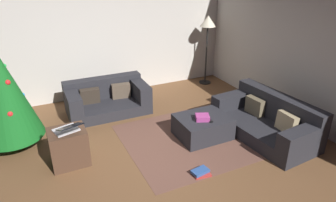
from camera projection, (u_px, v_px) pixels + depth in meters
The scene contains 14 objects.
ground_plane at pixel (149, 175), 4.30m from camera, with size 6.40×6.40×0.00m, color brown.
rear_partition at pixel (89, 36), 6.32m from camera, with size 6.40×0.12×2.60m, color beige.
corner_partition at pixel (326, 57), 4.99m from camera, with size 0.12×6.40×2.60m, color beige.
couch_left at pixel (107, 99), 6.03m from camera, with size 1.55×0.89×0.62m.
couch_right at pixel (268, 121), 5.19m from camera, with size 1.02×1.82×0.68m.
ottoman at pixel (203, 127), 5.17m from camera, with size 0.85×0.69×0.36m, color #26262B.
gift_box at pixel (202, 117), 5.00m from camera, with size 0.22×0.19×0.08m, color #B23F8C.
tv_remote at pixel (209, 120), 4.99m from camera, with size 0.05×0.16×0.02m, color black.
christmas_tree at pixel (4, 94), 4.60m from camera, with size 0.96×0.96×1.73m.
side_table at pixel (69, 147), 4.45m from camera, with size 0.52×0.44×0.55m, color #4C3323.
laptop at pixel (67, 129), 4.27m from camera, with size 0.42×0.49×0.19m.
book_stack at pixel (201, 172), 4.30m from camera, with size 0.28×0.23×0.07m.
corner_lamp at pixel (208, 26), 6.96m from camera, with size 0.36×0.36×1.60m.
area_rug at pixel (202, 136), 5.25m from camera, with size 2.60×2.00×0.01m, color brown.
Camera 1 is at (-1.26, -3.24, 2.73)m, focal length 32.95 mm.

